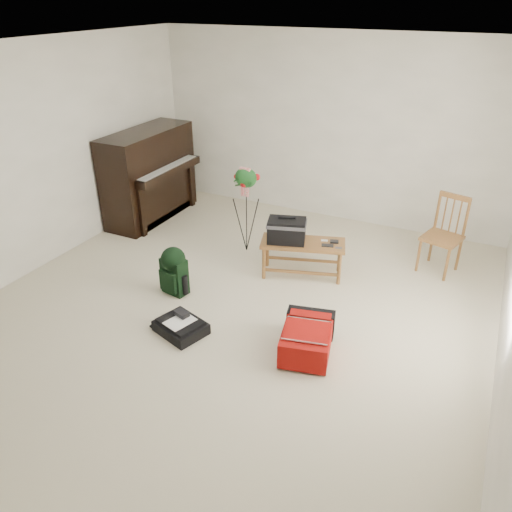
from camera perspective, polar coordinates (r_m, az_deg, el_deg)
The scene contains 11 objects.
floor at distance 5.21m, azimuth -2.60°, elevation -6.00°, with size 5.00×5.50×0.01m, color beige.
ceiling at distance 4.34m, azimuth -3.36°, elevation 22.49°, with size 5.00×5.50×0.01m, color white.
wall_back at distance 7.05m, azimuth 8.21°, elevation 14.14°, with size 5.00×0.04×2.50m, color white.
wall_left at distance 6.18m, azimuth -24.03°, elevation 10.03°, with size 0.04×5.50×2.50m, color white.
piano at distance 7.26m, azimuth -12.02°, elevation 8.85°, with size 0.71×1.50×1.25m.
bench at distance 5.62m, azimuth 4.19°, elevation 2.65°, with size 1.01×0.64×0.72m.
dining_chair at distance 6.10m, azimuth 20.55°, elevation 2.22°, with size 0.48×0.48×0.91m.
red_suitcase at distance 4.62m, azimuth 6.06°, elevation -9.02°, with size 0.56×0.72×0.27m.
black_duffel at distance 4.89m, azimuth -8.58°, elevation -7.93°, with size 0.54×0.48×0.19m.
green_backpack at distance 5.39m, azimuth -9.38°, elevation -1.42°, with size 0.30×0.27×0.54m.
flower_stand at distance 6.11m, azimuth -1.13°, elevation 5.24°, with size 0.37×0.37×1.12m.
Camera 1 is at (2.11, -3.77, 2.93)m, focal length 35.00 mm.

